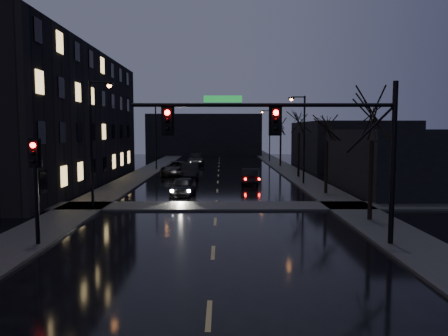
{
  "coord_description": "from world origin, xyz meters",
  "views": [
    {
      "loc": [
        0.34,
        -9.33,
        4.97
      ],
      "look_at": [
        0.46,
        10.86,
        3.2
      ],
      "focal_mm": 35.0,
      "sensor_mm": 36.0,
      "label": 1
    }
  ],
  "objects_px": {
    "oncoming_car_b": "(190,171)",
    "lead_car": "(251,176)",
    "oncoming_car_a": "(183,186)",
    "oncoming_car_d": "(196,159)",
    "oncoming_car_c": "(176,168)"
  },
  "relations": [
    {
      "from": "oncoming_car_c",
      "to": "oncoming_car_a",
      "type": "bearing_deg",
      "value": -74.52
    },
    {
      "from": "oncoming_car_a",
      "to": "oncoming_car_b",
      "type": "bearing_deg",
      "value": 96.38
    },
    {
      "from": "oncoming_car_c",
      "to": "lead_car",
      "type": "relative_size",
      "value": 1.28
    },
    {
      "from": "oncoming_car_c",
      "to": "oncoming_car_d",
      "type": "bearing_deg",
      "value": 92.35
    },
    {
      "from": "oncoming_car_a",
      "to": "lead_car",
      "type": "bearing_deg",
      "value": 56.5
    },
    {
      "from": "oncoming_car_a",
      "to": "oncoming_car_d",
      "type": "distance_m",
      "value": 29.11
    },
    {
      "from": "oncoming_car_a",
      "to": "lead_car",
      "type": "height_order",
      "value": "lead_car"
    },
    {
      "from": "oncoming_car_b",
      "to": "oncoming_car_c",
      "type": "distance_m",
      "value": 3.98
    },
    {
      "from": "oncoming_car_a",
      "to": "lead_car",
      "type": "relative_size",
      "value": 0.94
    },
    {
      "from": "oncoming_car_b",
      "to": "oncoming_car_c",
      "type": "relative_size",
      "value": 0.88
    },
    {
      "from": "oncoming_car_a",
      "to": "lead_car",
      "type": "xyz_separation_m",
      "value": [
        5.6,
        7.05,
        0.02
      ]
    },
    {
      "from": "oncoming_car_c",
      "to": "lead_car",
      "type": "bearing_deg",
      "value": -37.64
    },
    {
      "from": "oncoming_car_b",
      "to": "lead_car",
      "type": "height_order",
      "value": "oncoming_car_b"
    },
    {
      "from": "oncoming_car_b",
      "to": "oncoming_car_d",
      "type": "height_order",
      "value": "oncoming_car_d"
    },
    {
      "from": "oncoming_car_a",
      "to": "oncoming_car_c",
      "type": "height_order",
      "value": "oncoming_car_c"
    }
  ]
}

